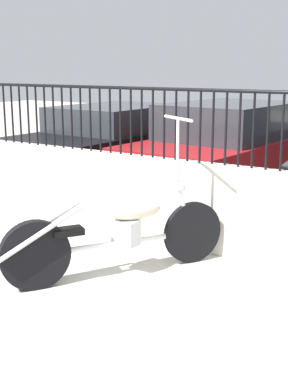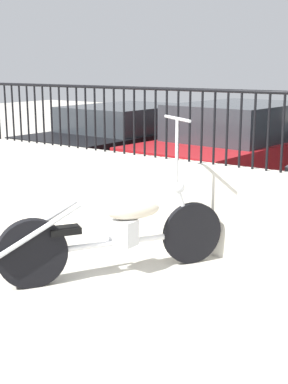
# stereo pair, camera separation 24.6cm
# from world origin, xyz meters

# --- Properties ---
(ground_plane) EXTENTS (40.00, 40.00, 0.00)m
(ground_plane) POSITION_xyz_m (0.00, 0.00, 0.00)
(ground_plane) COLOR #B7B2A5
(low_wall) EXTENTS (9.97, 0.18, 0.95)m
(low_wall) POSITION_xyz_m (0.00, 2.66, 0.47)
(low_wall) COLOR beige
(low_wall) RESTS_ON ground_plane
(fence_railing) EXTENTS (9.97, 0.04, 0.77)m
(fence_railing) POSITION_xyz_m (-0.00, 2.66, 1.44)
(fence_railing) COLOR black
(fence_railing) RESTS_ON low_wall
(motorcycle_white) EXTENTS (1.30, 1.96, 1.47)m
(motorcycle_white) POSITION_xyz_m (-0.47, 1.52, 0.41)
(motorcycle_white) COLOR black
(motorcycle_white) RESTS_ON ground_plane
(car_black) EXTENTS (1.93, 4.48, 1.24)m
(car_black) POSITION_xyz_m (-3.25, 5.60, 0.64)
(car_black) COLOR black
(car_black) RESTS_ON ground_plane
(car_red) EXTENTS (2.10, 4.63, 1.37)m
(car_red) POSITION_xyz_m (-1.08, 5.69, 0.68)
(car_red) COLOR black
(car_red) RESTS_ON ground_plane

